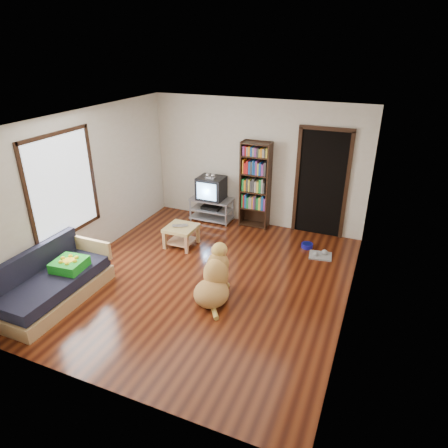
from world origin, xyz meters
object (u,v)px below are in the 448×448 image
at_px(green_cushion, 70,264).
at_px(sofa, 53,285).
at_px(tv_stand, 212,208).
at_px(laptop, 180,227).
at_px(dog, 215,280).
at_px(grey_rag, 320,256).
at_px(bookshelf, 255,181).
at_px(dog_bowl, 307,246).
at_px(crt_tv, 212,188).
at_px(coffee_table, 181,232).

bearing_deg(green_cushion, sofa, -120.59).
bearing_deg(sofa, tv_stand, 74.98).
relative_size(green_cushion, laptop, 1.52).
bearing_deg(dog, tv_stand, 115.41).
xyz_separation_m(grey_rag, tv_stand, (-2.51, 0.72, 0.25)).
height_order(tv_stand, bookshelf, bookshelf).
relative_size(green_cushion, dog_bowl, 2.05).
relative_size(dog_bowl, dog, 0.22).
relative_size(dog_bowl, crt_tv, 0.38).
relative_size(laptop, dog, 0.29).
xyz_separation_m(laptop, grey_rag, (2.55, 0.63, -0.40)).
xyz_separation_m(laptop, sofa, (-0.94, -2.28, -0.15)).
xyz_separation_m(dog_bowl, grey_rag, (0.30, -0.25, -0.03)).
xyz_separation_m(green_cushion, crt_tv, (0.85, 3.38, 0.25)).
relative_size(coffee_table, dog, 0.54).
distance_m(bookshelf, dog, 2.82).
relative_size(grey_rag, tv_stand, 0.44).
distance_m(green_cushion, laptop, 2.17).
height_order(green_cushion, sofa, sofa).
relative_size(laptop, sofa, 0.16).
distance_m(green_cushion, crt_tv, 3.50).
relative_size(green_cushion, bookshelf, 0.25).
distance_m(grey_rag, bookshelf, 2.02).
height_order(laptop, crt_tv, crt_tv).
bearing_deg(sofa, crt_tv, 75.07).
xyz_separation_m(bookshelf, dog, (0.30, -2.72, -0.69)).
bearing_deg(green_cushion, coffee_table, 62.11).
height_order(green_cushion, dog_bowl, green_cushion).
bearing_deg(crt_tv, sofa, -104.93).
bearing_deg(laptop, dog, -74.60).
bearing_deg(sofa, coffee_table, 67.83).
relative_size(laptop, grey_rag, 0.74).
bearing_deg(green_cushion, laptop, 61.82).
height_order(green_cushion, tv_stand, green_cushion).
bearing_deg(bookshelf, sofa, -117.32).
relative_size(grey_rag, dog, 0.39).
distance_m(laptop, grey_rag, 2.66).
bearing_deg(dog_bowl, tv_stand, 168.03).
height_order(sofa, dog, dog).
height_order(grey_rag, coffee_table, coffee_table).
bearing_deg(green_cushion, grey_rag, 32.08).
height_order(green_cushion, laptop, green_cushion).
height_order(tv_stand, crt_tv, crt_tv).
bearing_deg(laptop, coffee_table, 60.23).
distance_m(green_cushion, coffee_table, 2.20).
relative_size(dog_bowl, coffee_table, 0.40).
relative_size(tv_stand, bookshelf, 0.50).
bearing_deg(coffee_table, dog, -45.50).
bearing_deg(grey_rag, laptop, -166.03).
xyz_separation_m(green_cushion, tv_stand, (0.85, 3.36, -0.23)).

